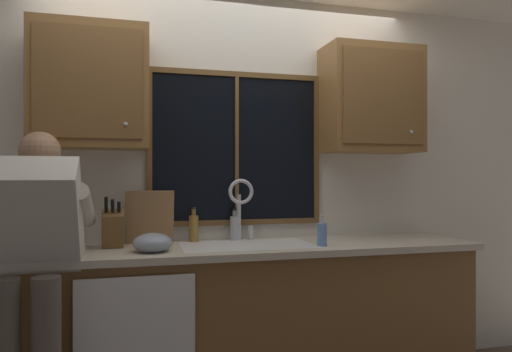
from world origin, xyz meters
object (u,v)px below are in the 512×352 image
at_px(cutting_board, 150,217).
at_px(soap_dispenser, 322,234).
at_px(mixing_bowl, 153,243).
at_px(knife_block, 113,229).
at_px(bottle_green_glass, 235,227).
at_px(bottle_tall_clear, 194,228).
at_px(person_standing, 32,254).

distance_m(cutting_board, soap_dispenser, 1.06).
distance_m(cutting_board, mixing_bowl, 0.34).
distance_m(knife_block, bottle_green_glass, 0.77).
bearing_deg(bottle_green_glass, bottle_tall_clear, 179.75).
relative_size(mixing_bowl, bottle_tall_clear, 0.99).
xyz_separation_m(cutting_board, bottle_tall_clear, (0.28, 0.02, -0.07)).
bearing_deg(bottle_tall_clear, bottle_green_glass, -0.25).
xyz_separation_m(person_standing, soap_dispenser, (1.57, 0.17, 0.03)).
relative_size(cutting_board, soap_dispenser, 1.77).
distance_m(knife_block, mixing_bowl, 0.30).
xyz_separation_m(cutting_board, mixing_bowl, (0.00, -0.32, -0.11)).
distance_m(mixing_bowl, soap_dispenser, 1.00).
height_order(person_standing, soap_dispenser, person_standing).
distance_m(mixing_bowl, bottle_green_glass, 0.64).
bearing_deg(mixing_bowl, cutting_board, 90.51).
relative_size(knife_block, cutting_board, 0.96).
relative_size(knife_block, soap_dispenser, 1.70).
distance_m(mixing_bowl, bottle_tall_clear, 0.44).
height_order(cutting_board, mixing_bowl, cutting_board).
xyz_separation_m(mixing_bowl, soap_dispenser, (0.99, -0.04, 0.02)).
distance_m(person_standing, bottle_tall_clear, 1.01).
distance_m(bottle_green_glass, bottle_tall_clear, 0.27).
bearing_deg(soap_dispenser, knife_block, 168.96).
bearing_deg(mixing_bowl, bottle_green_glass, 31.92).
bearing_deg(soap_dispenser, bottle_green_glass, 140.21).
bearing_deg(knife_block, bottle_green_glass, 10.51).
bearing_deg(cutting_board, mixing_bowl, -89.49).
bearing_deg(soap_dispenser, person_standing, -173.66).
bearing_deg(soap_dispenser, bottle_tall_clear, 152.33).
bearing_deg(knife_block, bottle_tall_clear, 16.16).
xyz_separation_m(mixing_bowl, bottle_tall_clear, (0.27, 0.34, 0.04)).
distance_m(soap_dispenser, bottle_tall_clear, 0.82).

